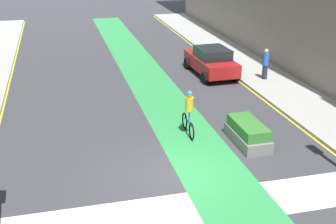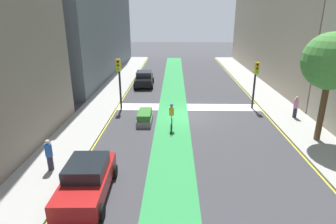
{
  "view_description": "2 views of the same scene",
  "coord_description": "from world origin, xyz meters",
  "px_view_note": "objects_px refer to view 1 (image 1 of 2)",
  "views": [
    {
      "loc": [
        -3.34,
        -12.35,
        7.36
      ],
      "look_at": [
        0.14,
        1.4,
        1.69
      ],
      "focal_mm": 47.75,
      "sensor_mm": 36.0,
      "label": 1
    },
    {
      "loc": [
        1.18,
        20.61,
        7.46
      ],
      "look_at": [
        1.6,
        3.01,
        1.3
      ],
      "focal_mm": 30.02,
      "sensor_mm": 36.0,
      "label": 2
    }
  ],
  "objects_px": {
    "median_planter": "(248,133)",
    "cyclist_in_lane": "(189,112)",
    "pedestrian_sidewalk_right_a": "(265,64)",
    "car_red_right_far": "(211,61)"
  },
  "relations": [
    {
      "from": "median_planter",
      "to": "cyclist_in_lane",
      "type": "bearing_deg",
      "value": 146.65
    },
    {
      "from": "cyclist_in_lane",
      "to": "pedestrian_sidewalk_right_a",
      "type": "distance_m",
      "value": 8.12
    },
    {
      "from": "car_red_right_far",
      "to": "pedestrian_sidewalk_right_a",
      "type": "xyz_separation_m",
      "value": [
        2.38,
        -1.83,
        0.17
      ]
    },
    {
      "from": "car_red_right_far",
      "to": "pedestrian_sidewalk_right_a",
      "type": "height_order",
      "value": "pedestrian_sidewalk_right_a"
    },
    {
      "from": "car_red_right_far",
      "to": "pedestrian_sidewalk_right_a",
      "type": "relative_size",
      "value": 2.63
    },
    {
      "from": "pedestrian_sidewalk_right_a",
      "to": "median_planter",
      "type": "height_order",
      "value": "pedestrian_sidewalk_right_a"
    },
    {
      "from": "cyclist_in_lane",
      "to": "median_planter",
      "type": "xyz_separation_m",
      "value": [
        1.94,
        -1.28,
        -0.57
      ]
    },
    {
      "from": "car_red_right_far",
      "to": "median_planter",
      "type": "distance_m",
      "value": 8.83
    },
    {
      "from": "cyclist_in_lane",
      "to": "median_planter",
      "type": "bearing_deg",
      "value": -33.35
    },
    {
      "from": "car_red_right_far",
      "to": "cyclist_in_lane",
      "type": "relative_size",
      "value": 2.29
    }
  ]
}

